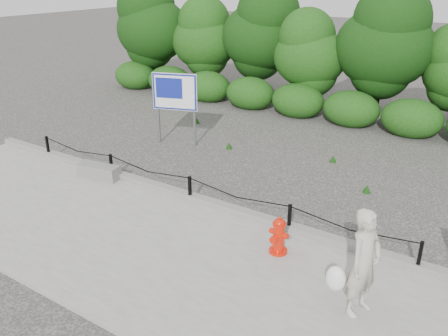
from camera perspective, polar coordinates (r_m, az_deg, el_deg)
name	(u,v)px	position (r m, az deg, el deg)	size (l,w,h in m)	color
ground	(190,203)	(10.95, -4.08, -4.27)	(90.00, 90.00, 0.00)	#2D2B28
sidewalk	(129,240)	(9.63, -11.36, -8.53)	(14.00, 4.00, 0.08)	gray
curb	(191,197)	(10.92, -3.94, -3.47)	(14.00, 0.22, 0.14)	slate
chain_barrier	(190,185)	(10.75, -4.14, -2.10)	(10.06, 0.06, 0.60)	black
treeline	(335,42)	(17.88, 13.22, 14.54)	(20.26, 3.77, 4.84)	black
fire_hydrant	(279,236)	(8.89, 6.58, -8.12)	(0.39, 0.41, 0.74)	red
pedestrian	(362,264)	(7.47, 16.28, -11.02)	(0.80, 0.73, 1.75)	#B7B29D
concrete_block	(99,171)	(12.38, -14.80, -0.39)	(1.10, 0.38, 0.35)	slate
advertising_sign	(175,95)	(14.19, -5.94, 8.72)	(1.30, 0.53, 2.19)	slate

